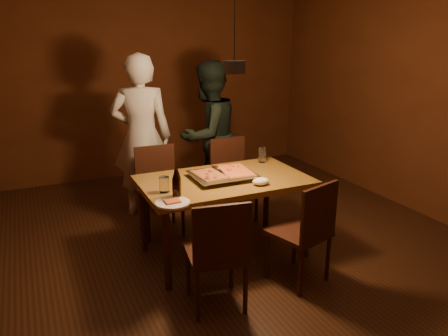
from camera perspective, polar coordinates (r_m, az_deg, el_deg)
name	(u,v)px	position (r m, az deg, el deg)	size (l,w,h in m)	color
room_shell	(234,111)	(3.60, 1.31, 7.48)	(6.00, 6.00, 6.00)	#3A1D10
dining_table	(224,186)	(3.97, 0.00, -2.40)	(1.50, 0.90, 0.75)	olive
chair_far_left	(158,181)	(4.58, -8.62, -1.73)	(0.44, 0.44, 0.49)	#38190F
chair_far_right	(231,171)	(4.87, 0.97, -0.39)	(0.42, 0.42, 0.49)	#38190F
chair_near_left	(218,246)	(3.20, -0.75, -10.13)	(0.48, 0.48, 0.49)	#38190F
chair_near_right	(308,224)	(3.60, 10.86, -7.21)	(0.52, 0.52, 0.49)	#38190F
pizza_tray	(222,176)	(3.94, -0.20, -1.05)	(0.55, 0.45, 0.05)	silver
pizza_meat	(209,175)	(3.87, -1.92, -0.85)	(0.22, 0.35, 0.02)	maroon
pizza_cheese	(235,171)	(3.98, 1.47, -0.35)	(0.26, 0.41, 0.02)	gold
spatula	(221,171)	(3.95, -0.45, -0.44)	(0.09, 0.24, 0.04)	silver
beer_bottle_a	(176,184)	(3.46, -6.26, -2.05)	(0.06, 0.06, 0.25)	black
beer_bottle_b	(177,182)	(3.51, -6.17, -1.78)	(0.06, 0.06, 0.24)	black
water_glass_left	(164,184)	(3.63, -7.80, -2.14)	(0.08, 0.08, 0.13)	silver
water_glass_right	(262,155)	(4.44, 5.01, 1.72)	(0.08, 0.08, 0.16)	silver
plate_slice	(172,203)	(3.39, -6.75, -4.52)	(0.27, 0.27, 0.03)	white
napkin	(261,181)	(3.79, 4.83, -1.75)	(0.15, 0.12, 0.06)	white
diner_white	(142,136)	(4.96, -10.71, 4.08)	(0.66, 0.44, 1.82)	silver
diner_dark	(209,136)	(5.12, -2.03, 4.22)	(0.84, 0.65, 1.72)	black
pendant_lamp	(234,66)	(3.56, 1.35, 13.22)	(0.18, 0.18, 1.10)	black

